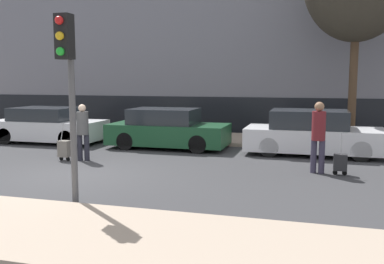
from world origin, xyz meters
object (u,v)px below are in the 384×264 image
Objects in this scene: pedestrian_left at (83,129)px; trolley_left at (64,149)px; trolley_right at (340,162)px; parked_car_0 at (48,126)px; pedestrian_right at (318,133)px; traffic_light at (68,71)px; parked_car_2 at (313,134)px; parked_car_1 at (168,130)px.

trolley_left is (-0.52, -0.18, -0.58)m from pedestrian_left.
parked_car_0 is at bearing 164.42° from trolley_right.
pedestrian_right is at bearing 2.50° from trolley_left.
trolley_left is 0.63× the size of pedestrian_right.
traffic_light is at bearing -52.91° from parked_car_0.
parked_car_2 is 7.64m from trolley_left.
trolley_left is 7.15m from pedestrian_right.
parked_car_2 reaches higher than trolley_left.
parked_car_1 is 3.82× the size of trolley_right.
pedestrian_left reaches higher than parked_car_2.
parked_car_0 is 1.17× the size of traffic_light.
parked_car_0 is 4.07m from trolley_left.
trolley_left is 0.32× the size of traffic_light.
parked_car_1 is at bearing -19.65° from pedestrian_right.
pedestrian_left is at bearing -42.60° from parked_car_0.
pedestrian_right is (0.14, -2.81, 0.38)m from parked_car_2.
pedestrian_right is 1.70× the size of trolley_right.
parked_car_1 is 1.16× the size of traffic_light.
parked_car_0 is 3.85× the size of trolley_right.
pedestrian_left is 7.16m from trolley_right.
parked_car_0 is 9.61m from parked_car_2.
traffic_light is at bearing -55.87° from trolley_left.
traffic_light is (5.30, -7.01, 1.90)m from parked_car_0.
parked_car_0 is at bearing 127.09° from traffic_light.
traffic_light is at bearing 52.94° from pedestrian_right.
pedestrian_left is 0.80m from trolley_left.
parked_car_1 is 4.84m from parked_car_2.
parked_car_1 is 6.23m from trolley_right.
parked_car_0 is at bearing 118.06° from pedestrian_left.
pedestrian_right is 6.32m from traffic_light.
parked_car_2 is 2.57× the size of pedestrian_left.
trolley_left is at bearing -178.36° from trolley_right.
trolley_right is at bearing -76.72° from parked_car_2.
traffic_light reaches higher than parked_car_1.
parked_car_1 is 3.75m from trolley_left.
traffic_light is (2.66, -3.92, 2.17)m from trolley_left.
parked_car_2 is 7.09m from pedestrian_left.
trolley_left is at bearing 124.13° from traffic_light.
parked_car_0 is 2.48× the size of pedestrian_left.
traffic_light reaches higher than pedestrian_left.
parked_car_1 is at bearing 55.40° from trolley_left.
trolley_left is at bearing -124.60° from parked_car_1.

